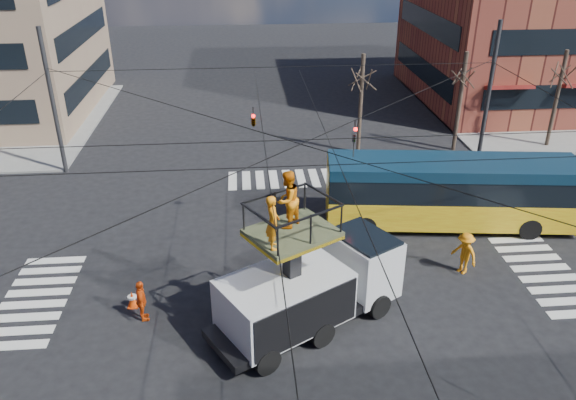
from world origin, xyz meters
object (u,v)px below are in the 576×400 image
at_px(traffic_cone, 132,299).
at_px(worker_ground, 142,301).
at_px(flagger, 464,253).
at_px(city_bus, 451,191).
at_px(utility_truck, 311,276).

relative_size(traffic_cone, worker_ground, 0.40).
relative_size(traffic_cone, flagger, 0.36).
bearing_deg(city_bus, utility_truck, -131.20).
bearing_deg(traffic_cone, worker_ground, -57.74).
distance_m(city_bus, flagger, 4.05).
bearing_deg(worker_ground, city_bus, -78.68).
relative_size(city_bus, worker_ground, 7.19).
height_order(traffic_cone, flagger, flagger).
xyz_separation_m(utility_truck, traffic_cone, (-6.41, 1.45, -1.66)).
xyz_separation_m(worker_ground, flagger, (12.41, 1.94, 0.10)).
height_order(city_bus, traffic_cone, city_bus).
distance_m(utility_truck, city_bus, 9.71).
relative_size(worker_ground, flagger, 0.89).
xyz_separation_m(utility_truck, worker_ground, (-5.91, 0.65, -1.18)).
height_order(utility_truck, city_bus, utility_truck).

